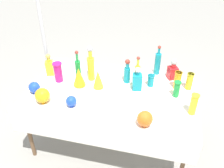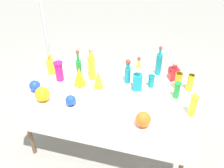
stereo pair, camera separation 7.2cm
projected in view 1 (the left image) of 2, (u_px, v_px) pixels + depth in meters
The scene contains 27 objects.
ground_plane at pixel (112, 139), 3.22m from camera, with size 40.00×40.00×0.00m, color gray.
display_table at pixel (111, 97), 2.79m from camera, with size 1.89×1.15×0.76m.
tall_bottle_0 at pixel (91, 66), 2.89m from camera, with size 0.08×0.08×0.44m.
tall_bottle_1 at pixel (127, 73), 2.87m from camera, with size 0.07×0.07×0.30m.
tall_bottle_2 at pixel (78, 68), 2.93m from camera, with size 0.06×0.06×0.37m.
tall_bottle_3 at pixel (137, 72), 2.88m from camera, with size 0.06×0.06×0.33m.
tall_bottle_4 at pixel (158, 63), 3.01m from camera, with size 0.07×0.07×0.38m.
square_decanter_0 at pixel (50, 66), 3.02m from camera, with size 0.11×0.11×0.28m.
square_decanter_1 at pixel (173, 70), 2.95m from camera, with size 0.14×0.14×0.26m.
square_decanter_2 at pixel (137, 80), 2.77m from camera, with size 0.12×0.12×0.28m.
slender_vase_0 at pixel (177, 89), 2.66m from camera, with size 0.08×0.08×0.19m.
slender_vase_1 at pixel (190, 81), 2.77m from camera, with size 0.08×0.08×0.20m.
slender_vase_2 at pixel (194, 104), 2.42m from camera, with size 0.08×0.08×0.23m.
slender_vase_3 at pixel (58, 72), 2.89m from camera, with size 0.11×0.11×0.24m.
slender_vase_4 at pixel (178, 80), 2.78m from camera, with size 0.08×0.08×0.21m.
slender_vase_5 at pixel (151, 80), 2.84m from camera, with size 0.08×0.08×0.14m.
fluted_vase_0 at pixel (79, 77), 2.82m from camera, with size 0.14×0.14×0.23m.
fluted_vase_1 at pixel (98, 79), 2.78m from camera, with size 0.12×0.12×0.22m.
round_bowl_0 at pixel (42, 96), 2.58m from camera, with size 0.16×0.16×0.17m.
round_bowl_1 at pixel (34, 87), 2.73m from camera, with size 0.12×0.12×0.13m.
round_bowl_2 at pixel (71, 101), 2.54m from camera, with size 0.11×0.11×0.12m.
round_bowl_3 at pixel (145, 119), 2.30m from camera, with size 0.15×0.15×0.16m.
price_tag_left at pixel (89, 117), 2.42m from camera, with size 0.05×0.01×0.03m, color white.
price_tag_center at pixel (54, 110), 2.49m from camera, with size 0.06×0.01×0.04m, color white.
price_tag_right at pixel (64, 113), 2.46m from camera, with size 0.05×0.01×0.04m, color white.
cardboard_box_behind_left at pixel (113, 78), 4.16m from camera, with size 0.56×0.42×0.33m.
canopy_pole at pixel (43, 32), 3.34m from camera, with size 0.18×0.18×2.70m.
Camera 1 is at (0.54, -2.18, 2.42)m, focal length 40.00 mm.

